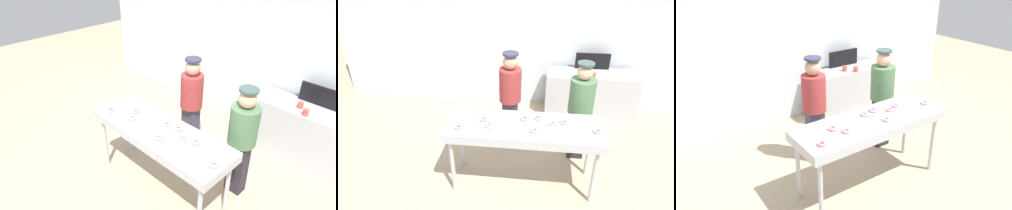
{
  "view_description": "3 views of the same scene",
  "coord_description": "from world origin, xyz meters",
  "views": [
    {
      "loc": [
        2.29,
        -2.14,
        3.16
      ],
      "look_at": [
        -0.12,
        0.27,
        1.18
      ],
      "focal_mm": 31.68,
      "sensor_mm": 36.0,
      "label": 1
    },
    {
      "loc": [
        0.15,
        -3.27,
        3.12
      ],
      "look_at": [
        -0.27,
        0.27,
        1.1
      ],
      "focal_mm": 32.23,
      "sensor_mm": 36.0,
      "label": 2
    },
    {
      "loc": [
        -2.41,
        -2.87,
        2.88
      ],
      "look_at": [
        -0.17,
        0.35,
        1.08
      ],
      "focal_mm": 35.39,
      "sensor_mm": 36.0,
      "label": 3
    }
  ],
  "objects": [
    {
      "name": "strawberry_donut_8",
      "position": [
        0.17,
        0.17,
        0.99
      ],
      "size": [
        0.16,
        0.16,
        0.04
      ],
      "primitive_type": "torus",
      "rotation": [
        0.0,
        0.0,
        1.04
      ],
      "color": "pink",
      "rests_on": "fryer_conveyor"
    },
    {
      "name": "paper_cup_0",
      "position": [
        0.98,
        1.98,
        0.93
      ],
      "size": [
        0.09,
        0.09,
        0.1
      ],
      "primitive_type": "cylinder",
      "color": "#CC4C3F",
      "rests_on": "prep_counter"
    },
    {
      "name": "strawberry_donut_7",
      "position": [
        -0.44,
        -0.09,
        0.99
      ],
      "size": [
        0.15,
        0.15,
        0.04
      ],
      "primitive_type": "torus",
      "rotation": [
        0.0,
        0.0,
        1.23
      ],
      "color": "pink",
      "rests_on": "fryer_conveyor"
    },
    {
      "name": "strawberry_donut_0",
      "position": [
        -0.83,
        -0.17,
        0.99
      ],
      "size": [
        0.15,
        0.15,
        0.04
      ],
      "primitive_type": "torus",
      "rotation": [
        0.0,
        0.0,
        2.82
      ],
      "color": "pink",
      "rests_on": "fryer_conveyor"
    },
    {
      "name": "strawberry_donut_2",
      "position": [
        0.37,
        0.06,
        0.99
      ],
      "size": [
        0.12,
        0.12,
        0.04
      ],
      "primitive_type": "torus",
      "rotation": [
        0.0,
        0.0,
        3.1
      ],
      "color": "pink",
      "rests_on": "fryer_conveyor"
    },
    {
      "name": "ground_plane",
      "position": [
        0.0,
        0.0,
        0.0
      ],
      "size": [
        16.0,
        16.0,
        0.0
      ],
      "primitive_type": "plane",
      "color": "tan"
    },
    {
      "name": "fryer_conveyor",
      "position": [
        0.0,
        0.0,
        0.9
      ],
      "size": [
        2.04,
        0.7,
        0.97
      ],
      "color": "#B7BABF",
      "rests_on": "ground"
    },
    {
      "name": "strawberry_donut_1",
      "position": [
        -0.0,
        0.13,
        0.99
      ],
      "size": [
        0.17,
        0.17,
        0.04
      ],
      "primitive_type": "torus",
      "rotation": [
        0.0,
        0.0,
        2.49
      ],
      "color": "pink",
      "rests_on": "fryer_conveyor"
    },
    {
      "name": "strawberry_donut_3",
      "position": [
        -0.55,
        0.05,
        0.99
      ],
      "size": [
        0.16,
        0.16,
        0.04
      ],
      "primitive_type": "torus",
      "rotation": [
        0.0,
        0.0,
        2.17
      ],
      "color": "pink",
      "rests_on": "fryer_conveyor"
    },
    {
      "name": "menu_display",
      "position": [
        1.15,
        2.27,
        1.03
      ],
      "size": [
        0.64,
        0.04,
        0.31
      ],
      "primitive_type": "cube",
      "color": "black",
      "rests_on": "prep_counter"
    },
    {
      "name": "back_wall",
      "position": [
        0.0,
        2.49,
        1.61
      ],
      "size": [
        8.0,
        0.12,
        3.22
      ],
      "primitive_type": "cube",
      "color": "silver",
      "rests_on": "ground"
    },
    {
      "name": "strawberry_donut_5",
      "position": [
        0.52,
        0.1,
        0.99
      ],
      "size": [
        0.17,
        0.17,
        0.04
      ],
      "primitive_type": "torus",
      "rotation": [
        0.0,
        0.0,
        2.25
      ],
      "color": "pink",
      "rests_on": "fryer_conveyor"
    },
    {
      "name": "prep_counter",
      "position": [
        1.15,
        2.04,
        0.44
      ],
      "size": [
        1.7,
        0.56,
        0.88
      ],
      "primitive_type": "cube",
      "color": "#B7BABF",
      "rests_on": "ground"
    },
    {
      "name": "worker_baker",
      "position": [
        -0.28,
        0.94,
        0.92
      ],
      "size": [
        0.35,
        0.35,
        1.61
      ],
      "rotation": [
        0.0,
        0.0,
        2.87
      ],
      "color": "#3B3548",
      "rests_on": "ground"
    },
    {
      "name": "strawberry_donut_6",
      "position": [
        0.14,
        -0.14,
        0.99
      ],
      "size": [
        0.13,
        0.13,
        0.04
      ],
      "primitive_type": "torus",
      "rotation": [
        0.0,
        0.0,
        1.48
      ],
      "color": "pink",
      "rests_on": "fryer_conveyor"
    },
    {
      "name": "worker_assistant",
      "position": [
        0.79,
        0.7,
        0.92
      ],
      "size": [
        0.37,
        0.37,
        1.6
      ],
      "rotation": [
        0.0,
        0.0,
        3.02
      ],
      "color": "#27222B",
      "rests_on": "ground"
    },
    {
      "name": "strawberry_donut_4",
      "position": [
        0.92,
        -0.06,
        0.99
      ],
      "size": [
        0.13,
        0.13,
        0.04
      ],
      "primitive_type": "torus",
      "rotation": [
        0.0,
        0.0,
        3.04
      ],
      "color": "pink",
      "rests_on": "fryer_conveyor"
    },
    {
      "name": "paper_cup_1",
      "position": [
        1.13,
        1.83,
        0.93
      ],
      "size": [
        0.09,
        0.09,
        0.1
      ],
      "primitive_type": "cylinder",
      "color": "#CC4C3F",
      "rests_on": "prep_counter"
    }
  ]
}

